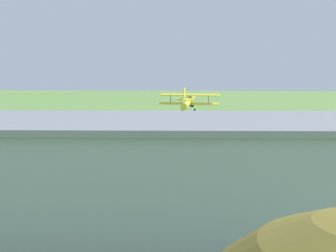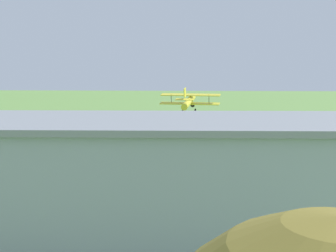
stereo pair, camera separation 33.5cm
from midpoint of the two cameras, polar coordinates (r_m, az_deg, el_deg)
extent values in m
plane|color=#608C42|center=(65.16, -1.45, -2.35)|extent=(400.00, 400.00, 0.00)
cube|color=#99A3AD|center=(28.72, -9.87, -6.77)|extent=(34.54, 12.62, 7.04)
cube|color=gray|center=(28.11, -10.02, 0.58)|extent=(35.16, 13.24, 0.35)
cube|color=#384251|center=(34.23, -8.03, -5.66)|extent=(10.00, 0.61, 5.77)
cylinder|color=yellow|center=(68.04, 2.34, 3.00)|extent=(2.01, 6.49, 2.08)
cone|color=black|center=(71.49, 2.88, 2.65)|extent=(0.78, 0.91, 0.77)
cube|color=yellow|center=(68.77, 2.46, 2.80)|extent=(9.07, 2.74, 0.35)
cube|color=yellow|center=(69.31, 2.56, 3.88)|extent=(9.07, 2.74, 0.35)
cube|color=yellow|center=(65.37, 1.89, 4.15)|extent=(0.32, 1.32, 1.48)
cube|color=yellow|center=(65.24, 1.86, 3.31)|extent=(2.71, 1.32, 0.24)
cylinder|color=black|center=(68.35, 3.18, 1.91)|extent=(0.25, 0.65, 0.64)
cylinder|color=black|center=(68.72, 1.62, 1.94)|extent=(0.25, 0.65, 0.64)
cylinder|color=#332D28|center=(68.54, 4.88, 3.31)|extent=(0.13, 0.34, 1.35)
cylinder|color=#332D28|center=(69.65, 0.18, 3.38)|extent=(0.13, 0.34, 1.35)
cylinder|color=#B23333|center=(45.93, 16.77, -5.85)|extent=(0.35, 0.35, 0.88)
cylinder|color=#33723F|center=(45.78, 16.80, -4.93)|extent=(0.41, 0.41, 0.63)
sphere|color=beige|center=(45.70, 16.82, -4.39)|extent=(0.24, 0.24, 0.24)
camera|label=1|loc=(0.17, -90.18, -0.02)|focal=49.22mm
camera|label=2|loc=(0.17, 89.82, 0.02)|focal=49.22mm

